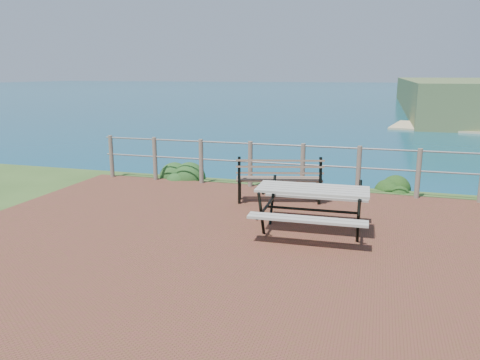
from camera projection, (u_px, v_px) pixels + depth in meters
The scene contains 7 objects.
ground at pixel (265, 244), 6.87m from camera, with size 10.00×7.00×0.12m, color brown.
ocean at pixel (379, 79), 193.62m from camera, with size 1200.00×1200.00×0.00m, color #126570.
safety_railing at pixel (303, 165), 9.87m from camera, with size 9.40×0.10×1.00m.
picnic_table at pixel (312, 205), 7.23m from camera, with size 1.72×1.47×0.72m.
park_bench at pixel (279, 172), 8.95m from camera, with size 1.69×0.81×0.92m.
shrub_lip_west at pixel (177, 179), 11.17m from camera, with size 0.83×0.83×0.60m, color #1E4B1C.
shrub_lip_east at pixel (392, 189), 10.18m from camera, with size 0.69×0.69×0.39m, color #153B12.
Camera 1 is at (1.52, -6.32, 2.45)m, focal length 35.00 mm.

